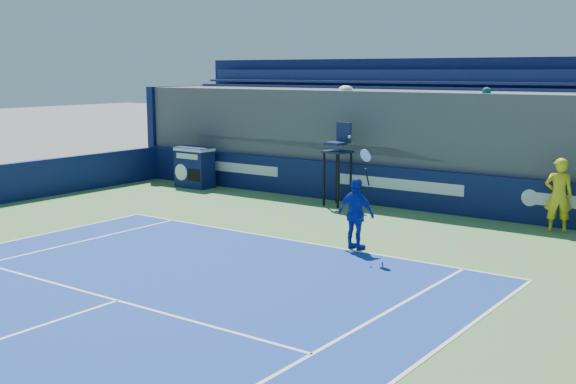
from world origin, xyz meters
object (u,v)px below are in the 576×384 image
Objects in this scene: ball_person at (558,195)px; tennis_player at (356,214)px; umpire_chair at (338,155)px; match_clock at (195,166)px.

ball_person is 5.46m from tennis_player.
tennis_player is at bearing 31.21° from ball_person.
tennis_player is (3.16, -4.29, -0.70)m from umpire_chair.
match_clock is at bearing -22.66° from ball_person.
tennis_player is at bearing -53.66° from umpire_chair.
umpire_chair is at bearing -21.92° from ball_person.
ball_person is at bearing 0.72° from match_clock.
ball_person is at bearing 1.46° from umpire_chair.
ball_person reaches higher than match_clock.
ball_person is at bearing 54.59° from tennis_player.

